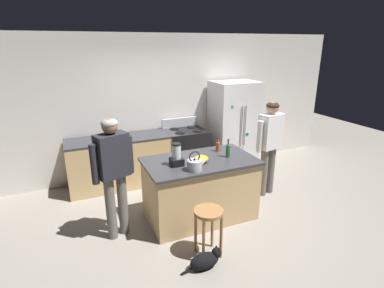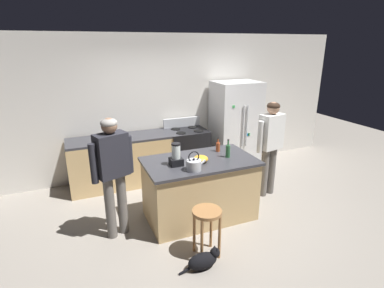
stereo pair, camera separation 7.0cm
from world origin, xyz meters
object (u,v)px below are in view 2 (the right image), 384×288
Objects in this scene: bar_stool at (207,220)px; bottle_olive_oil at (228,151)px; mixing_bowl at (201,159)px; tea_kettle at (194,165)px; kitchen_island at (200,189)px; cat at (204,260)px; person_by_island_left at (113,167)px; person_by_sink_right at (271,140)px; refrigerator at (235,126)px; stove_range at (187,152)px; blender_appliance at (176,156)px; bottle_cooking_sauce at (218,147)px.

bottle_olive_oil reaches higher than bar_stool.
tea_kettle reaches higher than mixing_bowl.
mixing_bowl is (-0.02, -0.07, 0.51)m from kitchen_island.
cat is 1.88× the size of bottle_olive_oil.
person_by_island_left is 1.05m from tea_kettle.
person_by_island_left reaches higher than person_by_sink_right.
mixing_bowl is at bearing -133.17° from refrigerator.
stove_range is at bearing 178.66° from refrigerator.
refrigerator is 6.55× the size of tea_kettle.
person_by_island_left is at bearing 176.09° from blender_appliance.
stove_range is 1.67m from bottle_olive_oil.
kitchen_island is at bearing -171.20° from person_by_sink_right.
bar_stool is at bearing -122.49° from bottle_cooking_sauce.
kitchen_island is at bearing 68.76° from cat.
blender_appliance is 0.37m from mixing_bowl.
tea_kettle reaches higher than cat.
bottle_olive_oil is at bearing 21.35° from tea_kettle.
stove_range reaches higher than cat.
stove_range is at bearing 71.22° from tea_kettle.
bottle_olive_oil is (0.03, -1.57, 0.55)m from stove_range.
bottle_olive_oil is (0.83, 1.00, 0.91)m from cat.
stove_range is 0.68× the size of person_by_sink_right.
person_by_sink_right is at bearing 11.63° from mixing_bowl.
bar_stool is (0.94, -0.86, -0.51)m from person_by_island_left.
person_by_sink_right is at bearing 32.59° from bar_stool.
refrigerator reaches higher than tea_kettle.
refrigerator reaches higher than person_by_sink_right.
bottle_cooking_sauce is at bearing -89.71° from stove_range.
person_by_island_left is at bearing 137.82° from bar_stool.
person_by_sink_right is at bearing -93.47° from refrigerator.
bar_stool is 2.90× the size of bottle_cooking_sauce.
stove_range reaches higher than mixing_bowl.
kitchen_island is at bearing 53.74° from tea_kettle.
tea_kettle is (1.00, -0.31, -0.00)m from person_by_island_left.
refrigerator is 5.70× the size of blender_appliance.
bottle_cooking_sauce is 0.53m from mixing_bowl.
blender_appliance reaches higher than cat.
refrigerator is at bearing 86.53° from person_by_sink_right.
person_by_island_left reaches higher than kitchen_island.
cat is at bearing -91.67° from blender_appliance.
kitchen_island is 1.46× the size of stove_range.
kitchen_island is 1.58m from stove_range.
person_by_sink_right reaches higher than blender_appliance.
person_by_sink_right reaches higher than stove_range.
blender_appliance is 0.83m from bottle_cooking_sauce.
refrigerator is 2.87× the size of bar_stool.
person_by_sink_right is at bearing 17.91° from tea_kettle.
refrigerator is 2.16m from mixing_bowl.
kitchen_island is 7.61× the size of mixing_bowl.
kitchen_island is at bearing -134.11° from refrigerator.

